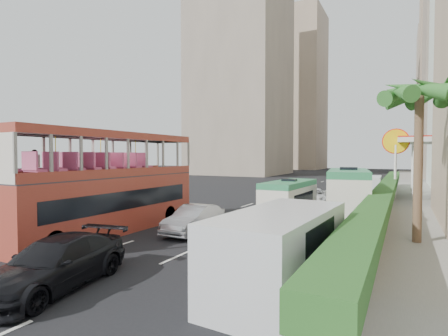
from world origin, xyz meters
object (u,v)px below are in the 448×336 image
Objects in this scene: minibus_near at (289,201)px; minibus_far at (348,194)px; car_silver_lane_a at (194,233)px; car_black at (56,288)px; palm_tree at (418,167)px; panel_van_near at (281,251)px; van_asset at (313,204)px; double_decker_bus at (109,182)px; shell_station at (439,169)px; car_silver_lane_b at (242,242)px; panel_van_far at (369,187)px.

minibus_near is 0.79× the size of minibus_far.
car_silver_lane_a is 0.84× the size of car_black.
car_silver_lane_a is 10.63m from palm_tree.
car_black is at bearing -151.31° from panel_van_near.
van_asset is at bearing 114.57° from minibus_far.
van_asset is 0.84× the size of minibus_near.
car_black is at bearing -55.75° from double_decker_bus.
minibus_near is at bearing -118.41° from shell_station.
shell_station reaches higher than double_decker_bus.
minibus_far reaches higher than van_asset.
car_silver_lane_a is 0.98× the size of car_silver_lane_b.
car_silver_lane_b is at bearing -102.13° from panel_van_far.
panel_van_near reaches higher than car_silver_lane_a.
double_decker_bus is 16.60m from van_asset.
car_silver_lane_a is at bearing 82.09° from car_black.
car_black is at bearing -116.81° from car_silver_lane_b.
palm_tree is at bearing -80.91° from panel_van_far.
car_silver_lane_a is at bearing -120.58° from minibus_near.
panel_van_near is (3.34, -4.67, 1.15)m from car_silver_lane_b.
double_decker_bus reaches higher than panel_van_far.
car_silver_lane_b is 8.22m from palm_tree.
palm_tree reaches higher than minibus_near.
panel_van_far is 6.10m from shell_station.
panel_van_near is 1.15× the size of panel_van_far.
minibus_far is (3.36, -5.26, 1.50)m from van_asset.
shell_station is at bearing 64.01° from minibus_near.
minibus_near is at bearing 155.83° from palm_tree.
minibus_far reaches higher than minibus_near.
palm_tree is (9.83, 2.22, 3.38)m from car_silver_lane_a.
panel_van_far is 17.71m from palm_tree.
van_asset is 8.09m from minibus_near.
panel_van_far is (6.17, 27.48, 1.00)m from car_black.
car_silver_lane_a is 0.52× the size of shell_station.
shell_station reaches higher than car_black.
double_decker_bus is 2.21× the size of car_black.
palm_tree is at bearing -68.67° from van_asset.
palm_tree is (6.94, -10.90, 3.38)m from van_asset.
shell_station is (16.00, 23.00, 0.22)m from double_decker_bus.
panel_van_far is (3.58, 20.01, 1.00)m from car_silver_lane_b.
minibus_far reaches higher than panel_van_near.
car_silver_lane_a is 24.55m from shell_station.
car_silver_lane_a is at bearing -113.59° from van_asset.
car_silver_lane_a is 0.66× the size of palm_tree.
car_silver_lane_a is 6.24m from minibus_near.
minibus_far is at bearing 49.70° from car_silver_lane_a.
car_silver_lane_a is at bearing -136.56° from minibus_far.
double_decker_bus is 2.56× the size of car_silver_lane_b.
double_decker_bus is 23.69m from panel_van_far.
double_decker_bus is at bearing 164.65° from panel_van_near.
van_asset is 18.70m from panel_van_near.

